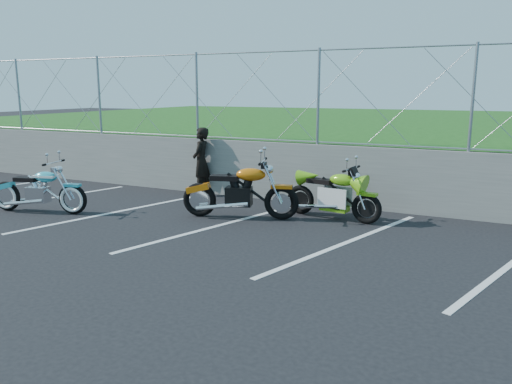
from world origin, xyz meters
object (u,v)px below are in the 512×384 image
at_px(naked_orange, 241,194).
at_px(sportbike_green, 334,197).
at_px(cruiser_turquoise, 40,192).
at_px(person_standing, 201,161).

bearing_deg(naked_orange, sportbike_green, 7.35).
bearing_deg(cruiser_turquoise, sportbike_green, 6.46).
bearing_deg(sportbike_green, person_standing, 174.49).
distance_m(cruiser_turquoise, naked_orange, 4.11).
distance_m(naked_orange, person_standing, 2.43).
xyz_separation_m(sportbike_green, person_standing, (-3.48, 0.84, 0.36)).
bearing_deg(naked_orange, person_standing, 124.02).
bearing_deg(person_standing, naked_orange, 37.49).
xyz_separation_m(naked_orange, person_standing, (-1.85, 1.54, 0.31)).
relative_size(cruiser_turquoise, person_standing, 1.30).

